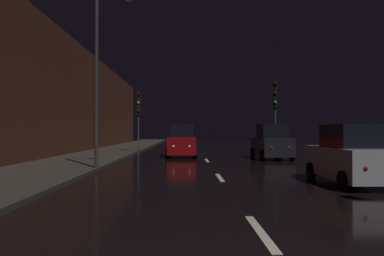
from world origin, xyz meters
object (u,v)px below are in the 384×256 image
object	(u,v)px
car_parked_right_near	(350,157)
streetlamp_overhead	(107,53)
car_parked_right_far	(271,143)
traffic_light_far_right	(275,100)
car_approaching_headlights	(182,142)
traffic_light_far_left	(138,108)

from	to	relation	value
car_parked_right_near	streetlamp_overhead	bearing A→B (deg)	66.30
car_parked_right_far	car_parked_right_near	size ratio (longest dim) A/B	1.10
traffic_light_far_right	car_approaching_headlights	bearing A→B (deg)	-77.33
traffic_light_far_left	streetlamp_overhead	bearing A→B (deg)	-10.13
car_approaching_headlights	car_parked_right_near	world-z (taller)	car_approaching_headlights
car_approaching_headlights	car_parked_right_near	xyz separation A→B (m)	(5.65, -12.53, -0.10)
car_approaching_headlights	streetlamp_overhead	bearing A→B (deg)	-20.22
car_approaching_headlights	car_parked_right_far	bearing A→B (deg)	71.01
car_parked_right_far	traffic_light_far_left	bearing A→B (deg)	58.72
car_approaching_headlights	car_parked_right_far	size ratio (longest dim) A/B	1.01
traffic_light_far_right	car_approaching_headlights	size ratio (longest dim) A/B	1.22
streetlamp_overhead	traffic_light_far_left	bearing A→B (deg)	91.08
traffic_light_far_left	car_approaching_headlights	distance (m)	5.56
traffic_light_far_left	car_parked_right_near	world-z (taller)	traffic_light_far_left
streetlamp_overhead	car_parked_right_near	bearing A→B (deg)	-23.70
traffic_light_far_left	car_approaching_headlights	world-z (taller)	traffic_light_far_left
traffic_light_far_left	streetlamp_overhead	size ratio (longest dim) A/B	0.63
car_approaching_headlights	car_parked_right_far	world-z (taller)	car_approaching_headlights
car_parked_right_near	traffic_light_far_left	bearing A→B (deg)	29.39
streetlamp_overhead	car_parked_right_near	xyz separation A→B (m)	(8.84, -3.88, -4.22)
streetlamp_overhead	car_parked_right_far	bearing A→B (deg)	37.22
traffic_light_far_right	streetlamp_overhead	distance (m)	13.11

